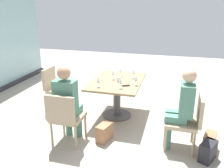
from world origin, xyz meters
TOP-DOWN VIEW (x-y plane):
  - ground_plane at (0.00, 0.00)m, footprint 12.00×12.00m
  - dining_table_main at (0.00, 0.00)m, footprint 1.31×0.93m
  - chair_front_left at (-0.80, -1.29)m, footprint 0.46×0.50m
  - chair_far_left at (-1.18, 0.51)m, footprint 0.50×0.46m
  - chair_near_window at (0.00, 1.29)m, footprint 0.46×0.51m
  - person_front_left at (-0.80, -1.19)m, footprint 0.34×0.39m
  - person_far_left at (-1.07, 0.51)m, footprint 0.39×0.34m
  - wine_glass_0 at (0.26, -0.00)m, footprint 0.07×0.07m
  - wine_glass_1 at (0.22, -0.27)m, footprint 0.07×0.07m
  - wine_glass_2 at (-0.45, 0.22)m, footprint 0.07×0.07m
  - wine_glass_3 at (0.04, 0.09)m, footprint 0.07×0.07m
  - wine_glass_4 at (-0.19, -0.39)m, footprint 0.07×0.07m
  - wine_glass_5 at (-0.41, -0.17)m, footprint 0.07×0.07m
  - coffee_cup at (-0.07, -0.04)m, footprint 0.08×0.08m
  - cell_phone_on_table at (-0.26, -0.23)m, footprint 0.14×0.16m
  - handbag_0 at (-1.02, -1.59)m, footprint 0.34×0.28m
  - handbag_1 at (-0.92, -0.03)m, footprint 0.33×0.23m
  - handbag_2 at (-0.77, -1.63)m, footprint 0.33×0.23m

SIDE VIEW (x-z plane):
  - ground_plane at x=0.00m, z-range 0.00..0.00m
  - handbag_0 at x=-1.02m, z-range 0.00..0.28m
  - handbag_1 at x=-0.92m, z-range 0.00..0.28m
  - handbag_2 at x=-0.77m, z-range 0.00..0.28m
  - chair_front_left at x=-0.80m, z-range 0.06..0.93m
  - chair_far_left at x=-1.18m, z-range 0.06..0.93m
  - chair_near_window at x=0.00m, z-range 0.06..0.93m
  - dining_table_main at x=0.00m, z-range 0.19..0.92m
  - person_front_left at x=-0.80m, z-range 0.07..1.33m
  - person_far_left at x=-1.07m, z-range 0.07..1.33m
  - cell_phone_on_table at x=-0.26m, z-range 0.73..0.74m
  - coffee_cup at x=-0.07m, z-range 0.73..0.82m
  - wine_glass_0 at x=0.26m, z-range 0.77..0.95m
  - wine_glass_1 at x=0.22m, z-range 0.77..0.95m
  - wine_glass_2 at x=-0.45m, z-range 0.77..0.95m
  - wine_glass_3 at x=0.04m, z-range 0.77..0.95m
  - wine_glass_4 at x=-0.19m, z-range 0.77..0.95m
  - wine_glass_5 at x=-0.41m, z-range 0.77..0.95m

